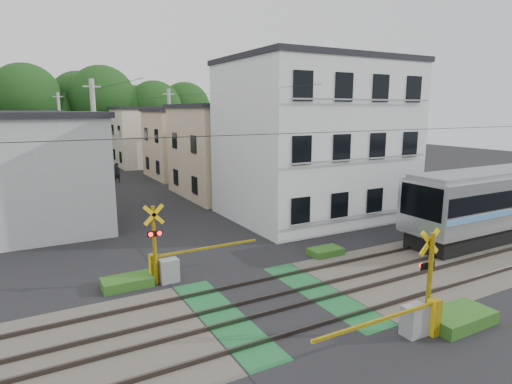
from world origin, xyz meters
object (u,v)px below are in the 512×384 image
apartment_block (314,139)px  pedestrian (117,173)px  crossing_signal_near (419,312)px  crossing_signal_far (166,264)px

apartment_block → pedestrian: (-8.17, 18.10, -3.78)m
apartment_block → pedestrian: size_ratio=5.82×
crossing_signal_near → pedestrian: size_ratio=2.70×
crossing_signal_far → pedestrian: bearing=83.0°
apartment_block → pedestrian: apartment_block is taller
apartment_block → pedestrian: bearing=114.3°
crossing_signal_near → apartment_block: apartment_block is taller
crossing_signal_near → pedestrian: 31.33m
crossing_signal_far → apartment_block: apartment_block is taller
crossing_signal_far → pedestrian: crossing_signal_far is taller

